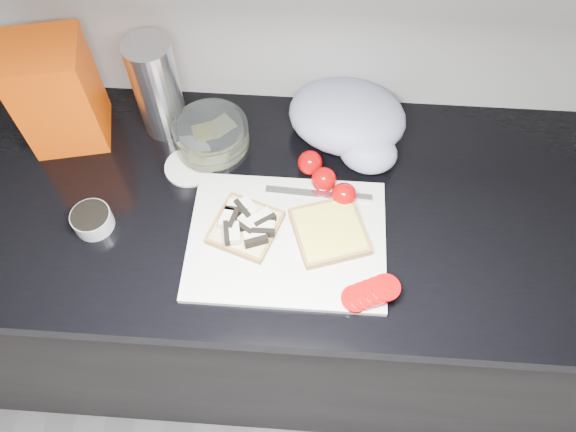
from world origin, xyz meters
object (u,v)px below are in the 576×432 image
at_px(glass_bowl, 212,137).
at_px(steel_canister, 157,88).
at_px(cutting_board, 287,240).
at_px(bread_bag, 57,94).

bearing_deg(glass_bowl, steel_canister, 154.31).
height_order(cutting_board, bread_bag, bread_bag).
distance_m(cutting_board, steel_canister, 0.43).
distance_m(cutting_board, glass_bowl, 0.30).
height_order(bread_bag, steel_canister, bread_bag).
relative_size(cutting_board, bread_bag, 1.60).
relative_size(bread_bag, steel_canister, 1.04).
bearing_deg(cutting_board, steel_canister, 136.03).
relative_size(glass_bowl, bread_bag, 0.67).
bearing_deg(bread_bag, cutting_board, -39.53).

